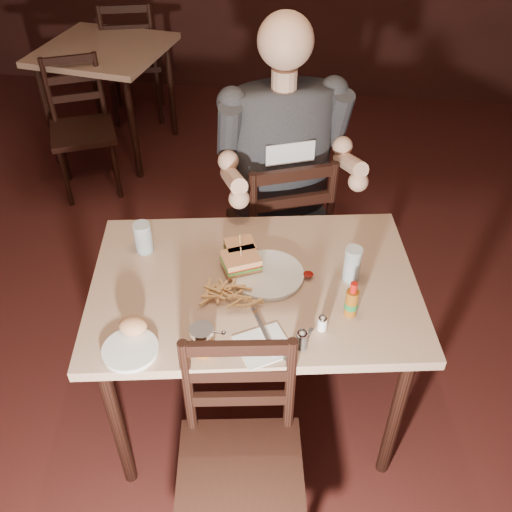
# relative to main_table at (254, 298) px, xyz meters

# --- Properties ---
(room_shell) EXTENTS (7.00, 7.00, 7.00)m
(room_shell) POSITION_rel_main_table_xyz_m (-0.05, -0.16, 0.71)
(room_shell) COLOR black
(room_shell) RESTS_ON ground
(main_table) EXTENTS (1.30, 0.98, 0.77)m
(main_table) POSITION_rel_main_table_xyz_m (0.00, 0.00, 0.00)
(main_table) COLOR tan
(main_table) RESTS_ON ground
(bg_table) EXTENTS (0.91, 0.91, 0.77)m
(bg_table) POSITION_rel_main_table_xyz_m (-1.33, 2.15, -0.01)
(bg_table) COLOR tan
(bg_table) RESTS_ON ground
(chair_far) EXTENTS (0.58, 0.60, 0.94)m
(chair_far) POSITION_rel_main_table_xyz_m (0.02, 0.70, -0.22)
(chair_far) COLOR black
(chair_far) RESTS_ON ground
(chair_near) EXTENTS (0.47, 0.51, 0.89)m
(chair_near) POSITION_rel_main_table_xyz_m (0.03, -0.57, -0.24)
(chair_near) COLOR black
(chair_near) RESTS_ON ground
(bg_chair_far) EXTENTS (0.54, 0.57, 0.94)m
(bg_chair_far) POSITION_rel_main_table_xyz_m (-1.33, 2.70, -0.22)
(bg_chair_far) COLOR black
(bg_chair_far) RESTS_ON ground
(bg_chair_near) EXTENTS (0.54, 0.56, 0.86)m
(bg_chair_near) POSITION_rel_main_table_xyz_m (-1.33, 1.60, -0.26)
(bg_chair_near) COLOR black
(bg_chair_near) RESTS_ON ground
(diner) EXTENTS (0.72, 0.65, 1.02)m
(diner) POSITION_rel_main_table_xyz_m (0.04, 0.65, 0.31)
(diner) COLOR #303135
(diner) RESTS_ON chair_far
(dinner_plate) EXTENTS (0.30, 0.30, 0.01)m
(dinner_plate) POSITION_rel_main_table_xyz_m (0.05, 0.03, 0.09)
(dinner_plate) COLOR white
(dinner_plate) RESTS_ON main_table
(sandwich_left) EXTENTS (0.13, 0.12, 0.10)m
(sandwich_left) POSITION_rel_main_table_xyz_m (-0.07, 0.12, 0.15)
(sandwich_left) COLOR tan
(sandwich_left) RESTS_ON dinner_plate
(sandwich_right) EXTENTS (0.16, 0.15, 0.11)m
(sandwich_right) POSITION_rel_main_table_xyz_m (-0.06, 0.05, 0.15)
(sandwich_right) COLOR tan
(sandwich_right) RESTS_ON dinner_plate
(fries_pile) EXTENTS (0.27, 0.21, 0.04)m
(fries_pile) POSITION_rel_main_table_xyz_m (-0.06, -0.11, 0.12)
(fries_pile) COLOR #DFAE6C
(fries_pile) RESTS_ON dinner_plate
(ketchup_dollop) EXTENTS (0.04, 0.04, 0.01)m
(ketchup_dollop) POSITION_rel_main_table_xyz_m (0.19, 0.05, 0.10)
(ketchup_dollop) COLOR maroon
(ketchup_dollop) RESTS_ON dinner_plate
(glass_left) EXTENTS (0.08, 0.08, 0.13)m
(glass_left) POSITION_rel_main_table_xyz_m (-0.44, 0.12, 0.15)
(glass_left) COLOR silver
(glass_left) RESTS_ON main_table
(glass_right) EXTENTS (0.07, 0.07, 0.14)m
(glass_right) POSITION_rel_main_table_xyz_m (0.35, 0.06, 0.15)
(glass_right) COLOR silver
(glass_right) RESTS_ON main_table
(hot_sauce) EXTENTS (0.05, 0.05, 0.14)m
(hot_sauce) POSITION_rel_main_table_xyz_m (0.35, -0.11, 0.15)
(hot_sauce) COLOR #87490F
(hot_sauce) RESTS_ON main_table
(salt_shaker) EXTENTS (0.04, 0.04, 0.06)m
(salt_shaker) POSITION_rel_main_table_xyz_m (0.25, -0.20, 0.11)
(salt_shaker) COLOR white
(salt_shaker) RESTS_ON main_table
(pepper_shaker) EXTENTS (0.04, 0.04, 0.07)m
(pepper_shaker) POSITION_rel_main_table_xyz_m (0.19, -0.28, 0.12)
(pepper_shaker) COLOR #38332D
(pepper_shaker) RESTS_ON main_table
(syrup_dispenser) EXTENTS (0.09, 0.09, 0.10)m
(syrup_dispenser) POSITION_rel_main_table_xyz_m (-0.12, -0.34, 0.13)
(syrup_dispenser) COLOR #87490F
(syrup_dispenser) RESTS_ON main_table
(napkin) EXTENTS (0.22, 0.21, 0.00)m
(napkin) POSITION_rel_main_table_xyz_m (0.07, -0.30, 0.08)
(napkin) COLOR white
(napkin) RESTS_ON main_table
(knife) EXTENTS (0.11, 0.21, 0.01)m
(knife) POSITION_rel_main_table_xyz_m (0.06, -0.23, 0.09)
(knife) COLOR silver
(knife) RESTS_ON napkin
(fork) EXTENTS (0.09, 0.15, 0.01)m
(fork) POSITION_rel_main_table_xyz_m (0.18, -0.28, 0.09)
(fork) COLOR silver
(fork) RESTS_ON napkin
(side_plate) EXTENTS (0.20, 0.20, 0.01)m
(side_plate) POSITION_rel_main_table_xyz_m (-0.34, -0.38, 0.09)
(side_plate) COLOR white
(side_plate) RESTS_ON main_table
(bread_roll) EXTENTS (0.11, 0.09, 0.06)m
(bread_roll) POSITION_rel_main_table_xyz_m (-0.35, -0.30, 0.12)
(bread_roll) COLOR tan
(bread_roll) RESTS_ON side_plate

